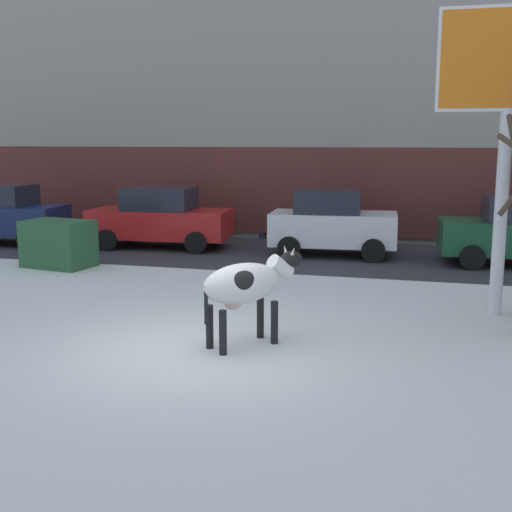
{
  "coord_description": "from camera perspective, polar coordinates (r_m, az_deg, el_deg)",
  "views": [
    {
      "loc": [
        3.48,
        -9.31,
        3.25
      ],
      "look_at": [
        0.32,
        2.38,
        1.1
      ],
      "focal_mm": 46.16,
      "sensor_mm": 36.0,
      "label": 1
    }
  ],
  "objects": [
    {
      "name": "car_white_hatchback",
      "position": [
        18.65,
        6.63,
        2.85
      ],
      "size": [
        3.62,
        2.13,
        1.86
      ],
      "color": "white",
      "rests_on": "ground"
    },
    {
      "name": "ground_plane",
      "position": [
        10.46,
        -5.15,
        -8.08
      ],
      "size": [
        120.0,
        120.0,
        0.0
      ],
      "primitive_type": "plane",
      "color": "white"
    },
    {
      "name": "cow_holstein",
      "position": [
        10.36,
        -0.9,
        -2.48
      ],
      "size": [
        1.53,
        1.72,
        1.54
      ],
      "color": "silver",
      "rests_on": "ground"
    },
    {
      "name": "pedestrian_near_billboard",
      "position": [
        21.78,
        0.57,
        3.82
      ],
      "size": [
        0.36,
        0.24,
        1.73
      ],
      "color": "#282833",
      "rests_on": "ground"
    },
    {
      "name": "car_navy_hatchback",
      "position": [
        22.03,
        -20.83,
        3.36
      ],
      "size": [
        3.62,
        2.13,
        1.86
      ],
      "color": "#19234C",
      "rests_on": "ground"
    },
    {
      "name": "road_strip",
      "position": [
        18.83,
        4.28,
        0.12
      ],
      "size": [
        60.0,
        5.6,
        0.01
      ],
      "primitive_type": "cube",
      "color": "#333338",
      "rests_on": "ground"
    },
    {
      "name": "pedestrian_by_cars",
      "position": [
        21.32,
        6.62,
        3.62
      ],
      "size": [
        0.36,
        0.24,
        1.73
      ],
      "color": "#282833",
      "rests_on": "ground"
    },
    {
      "name": "building_facade",
      "position": [
        24.39,
        7.16,
        17.62
      ],
      "size": [
        44.0,
        6.1,
        13.0
      ],
      "color": "gray",
      "rests_on": "ground"
    },
    {
      "name": "billboard",
      "position": [
        12.83,
        21.13,
        14.17
      ],
      "size": [
        2.52,
        0.26,
        5.56
      ],
      "color": "silver",
      "rests_on": "ground"
    },
    {
      "name": "dumpster",
      "position": [
        17.69,
        -16.75,
        1.03
      ],
      "size": [
        1.86,
        1.36,
        1.2
      ],
      "primitive_type": "cube",
      "rotation": [
        0.0,
        0.0,
        -0.16
      ],
      "color": "#285633",
      "rests_on": "ground"
    },
    {
      "name": "car_red_sedan",
      "position": [
        20.14,
        -8.3,
        3.29
      ],
      "size": [
        4.32,
        2.22,
        1.84
      ],
      "color": "red",
      "rests_on": "ground"
    }
  ]
}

